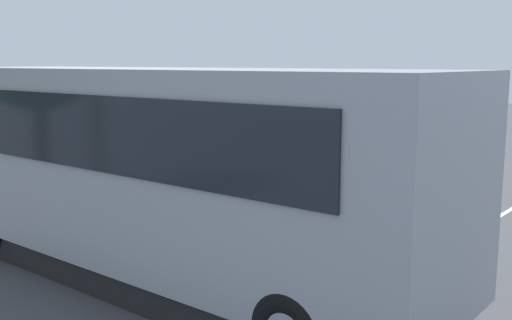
{
  "coord_description": "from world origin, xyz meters",
  "views": [
    {
      "loc": [
        -8.29,
        11.42,
        3.34
      ],
      "look_at": [
        0.23,
        0.65,
        1.1
      ],
      "focal_mm": 42.21,
      "sensor_mm": 36.0,
      "label": 1
    }
  ],
  "objects_px": {
    "spectator_far_left": "(327,189)",
    "parked_motorcycle_silver": "(395,248)",
    "tour_bus": "(161,175)",
    "spectator_centre": "(226,174)",
    "spectator_left": "(267,186)",
    "stunt_motorcycle": "(207,140)",
    "traffic_cone": "(246,171)"
  },
  "relations": [
    {
      "from": "spectator_left",
      "to": "parked_motorcycle_silver",
      "type": "distance_m",
      "value": 3.14
    },
    {
      "from": "tour_bus",
      "to": "spectator_centre",
      "type": "bearing_deg",
      "value": -66.92
    },
    {
      "from": "traffic_cone",
      "to": "spectator_left",
      "type": "bearing_deg",
      "value": 133.72
    },
    {
      "from": "spectator_left",
      "to": "spectator_far_left",
      "type": "bearing_deg",
      "value": -175.17
    },
    {
      "from": "spectator_far_left",
      "to": "parked_motorcycle_silver",
      "type": "bearing_deg",
      "value": 155.48
    },
    {
      "from": "spectator_left",
      "to": "traffic_cone",
      "type": "bearing_deg",
      "value": -46.28
    },
    {
      "from": "spectator_centre",
      "to": "parked_motorcycle_silver",
      "type": "distance_m",
      "value": 4.14
    },
    {
      "from": "spectator_left",
      "to": "parked_motorcycle_silver",
      "type": "relative_size",
      "value": 0.82
    },
    {
      "from": "spectator_left",
      "to": "stunt_motorcycle",
      "type": "distance_m",
      "value": 6.81
    },
    {
      "from": "spectator_centre",
      "to": "stunt_motorcycle",
      "type": "bearing_deg",
      "value": -43.28
    },
    {
      "from": "spectator_left",
      "to": "traffic_cone",
      "type": "xyz_separation_m",
      "value": [
        3.61,
        -3.78,
        -0.67
      ]
    },
    {
      "from": "tour_bus",
      "to": "spectator_centre",
      "type": "distance_m",
      "value": 3.23
    },
    {
      "from": "spectator_left",
      "to": "stunt_motorcycle",
      "type": "bearing_deg",
      "value": -37.24
    },
    {
      "from": "spectator_centre",
      "to": "spectator_far_left",
      "type": "bearing_deg",
      "value": -176.64
    },
    {
      "from": "spectator_far_left",
      "to": "tour_bus",
      "type": "bearing_deg",
      "value": 70.7
    },
    {
      "from": "parked_motorcycle_silver",
      "to": "stunt_motorcycle",
      "type": "height_order",
      "value": "stunt_motorcycle"
    },
    {
      "from": "stunt_motorcycle",
      "to": "tour_bus",
      "type": "bearing_deg",
      "value": 128.61
    },
    {
      "from": "tour_bus",
      "to": "spectator_left",
      "type": "distance_m",
      "value": 3.04
    },
    {
      "from": "tour_bus",
      "to": "traffic_cone",
      "type": "distance_m",
      "value": 7.86
    },
    {
      "from": "tour_bus",
      "to": "spectator_left",
      "type": "bearing_deg",
      "value": -85.54
    },
    {
      "from": "tour_bus",
      "to": "spectator_far_left",
      "type": "height_order",
      "value": "tour_bus"
    },
    {
      "from": "tour_bus",
      "to": "parked_motorcycle_silver",
      "type": "distance_m",
      "value": 3.79
    },
    {
      "from": "spectator_centre",
      "to": "parked_motorcycle_silver",
      "type": "bearing_deg",
      "value": 170.87
    },
    {
      "from": "spectator_left",
      "to": "tour_bus",
      "type": "bearing_deg",
      "value": 94.46
    },
    {
      "from": "spectator_centre",
      "to": "parked_motorcycle_silver",
      "type": "height_order",
      "value": "spectator_centre"
    },
    {
      "from": "spectator_centre",
      "to": "parked_motorcycle_silver",
      "type": "xyz_separation_m",
      "value": [
        -4.05,
        0.65,
        -0.61
      ]
    },
    {
      "from": "spectator_far_left",
      "to": "stunt_motorcycle",
      "type": "distance_m",
      "value": 7.83
    },
    {
      "from": "spectator_left",
      "to": "spectator_centre",
      "type": "height_order",
      "value": "spectator_centre"
    },
    {
      "from": "spectator_far_left",
      "to": "parked_motorcycle_silver",
      "type": "relative_size",
      "value": 0.87
    },
    {
      "from": "spectator_left",
      "to": "traffic_cone",
      "type": "relative_size",
      "value": 2.62
    },
    {
      "from": "tour_bus",
      "to": "spectator_centre",
      "type": "relative_size",
      "value": 5.11
    },
    {
      "from": "stunt_motorcycle",
      "to": "parked_motorcycle_silver",
      "type": "bearing_deg",
      "value": 150.42
    }
  ]
}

